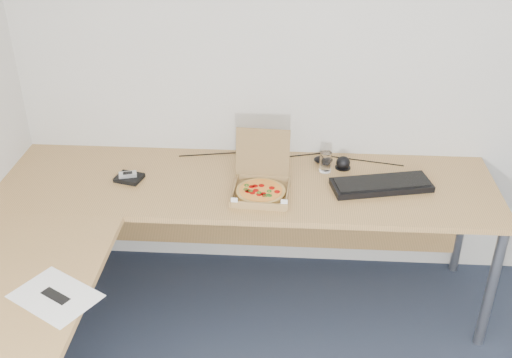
# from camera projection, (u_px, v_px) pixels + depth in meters

# --- Properties ---
(room_shell) EXTENTS (3.50, 3.50, 2.50)m
(room_shell) POSITION_uv_depth(u_px,v_px,m) (396.00, 286.00, 1.61)
(room_shell) COLOR beige
(room_shell) RESTS_ON ground
(desk) EXTENTS (2.50, 2.20, 0.73)m
(desk) POSITION_uv_depth(u_px,v_px,m) (169.00, 233.00, 2.77)
(desk) COLOR tan
(desk) RESTS_ON ground
(pizza_box) EXTENTS (0.27, 0.31, 0.27)m
(pizza_box) POSITION_uv_depth(u_px,v_px,m) (261.00, 188.00, 3.00)
(pizza_box) COLOR olive
(pizza_box) RESTS_ON desk
(drinking_glass) EXTENTS (0.06, 0.06, 0.11)m
(drinking_glass) POSITION_uv_depth(u_px,v_px,m) (325.00, 162.00, 3.18)
(drinking_glass) COLOR white
(drinking_glass) RESTS_ON desk
(keyboard) EXTENTS (0.52, 0.28, 0.03)m
(keyboard) POSITION_uv_depth(u_px,v_px,m) (381.00, 185.00, 3.05)
(keyboard) COLOR black
(keyboard) RESTS_ON desk
(mouse) EXTENTS (0.12, 0.09, 0.04)m
(mouse) POSITION_uv_depth(u_px,v_px,m) (323.00, 160.00, 3.28)
(mouse) COLOR black
(mouse) RESTS_ON desk
(wallet) EXTENTS (0.15, 0.13, 0.02)m
(wallet) POSITION_uv_depth(u_px,v_px,m) (129.00, 178.00, 3.12)
(wallet) COLOR black
(wallet) RESTS_ON desk
(phone) EXTENTS (0.10, 0.07, 0.02)m
(phone) POSITION_uv_depth(u_px,v_px,m) (128.00, 175.00, 3.11)
(phone) COLOR #B2B5BA
(phone) RESTS_ON wallet
(paper_sheet) EXTENTS (0.39, 0.36, 0.00)m
(paper_sheet) POSITION_uv_depth(u_px,v_px,m) (55.00, 296.00, 2.36)
(paper_sheet) COLOR white
(paper_sheet) RESTS_ON desk
(dome_speaker) EXTENTS (0.08, 0.08, 0.07)m
(dome_speaker) POSITION_uv_depth(u_px,v_px,m) (343.00, 162.00, 3.22)
(dome_speaker) COLOR black
(dome_speaker) RESTS_ON desk
(cable_bundle) EXTENTS (0.58, 0.12, 0.01)m
(cable_bundle) POSITION_uv_depth(u_px,v_px,m) (285.00, 157.00, 3.34)
(cable_bundle) COLOR black
(cable_bundle) RESTS_ON desk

